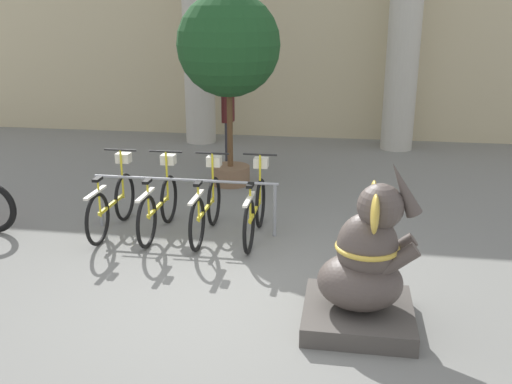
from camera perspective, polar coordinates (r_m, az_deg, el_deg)
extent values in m
plane|color=slate|center=(6.23, -2.66, -10.94)|extent=(60.00, 60.00, 0.00)
cube|color=#C6B78E|center=(13.99, 4.69, 17.69)|extent=(20.00, 0.20, 6.00)
cylinder|color=#BCB7A8|center=(13.40, -5.81, 15.53)|extent=(0.70, 0.70, 5.00)
cylinder|color=#BCB7A8|center=(13.00, 14.61, 15.01)|extent=(0.70, 0.70, 5.00)
cylinder|color=gray|center=(8.48, -15.29, -0.88)|extent=(0.05, 0.05, 0.75)
cylinder|color=gray|center=(7.80, 1.87, -1.85)|extent=(0.05, 0.05, 0.75)
cylinder|color=gray|center=(7.93, -7.17, 1.20)|extent=(2.62, 0.04, 0.04)
torus|color=black|center=(8.64, -12.99, -0.50)|extent=(0.05, 0.71, 0.71)
torus|color=black|center=(7.82, -15.55, -2.64)|extent=(0.05, 0.71, 0.71)
cube|color=yellow|center=(8.21, -14.23, -1.19)|extent=(0.04, 0.85, 0.04)
cube|color=silver|center=(7.70, -15.78, -0.06)|extent=(0.06, 0.59, 0.03)
cylinder|color=yellow|center=(7.82, -15.41, -0.66)|extent=(0.03, 0.03, 0.50)
cube|color=black|center=(7.74, -15.57, 1.24)|extent=(0.08, 0.18, 0.04)
cylinder|color=yellow|center=(8.50, -13.26, 1.74)|extent=(0.03, 0.03, 0.72)
cylinder|color=black|center=(8.41, -13.43, 4.10)|extent=(0.48, 0.03, 0.03)
cube|color=silver|center=(8.53, -13.11, 3.35)|extent=(0.20, 0.16, 0.14)
torus|color=black|center=(8.42, -8.70, -0.71)|extent=(0.05, 0.71, 0.71)
torus|color=black|center=(7.58, -10.86, -2.94)|extent=(0.05, 0.71, 0.71)
cube|color=yellow|center=(7.98, -9.74, -1.43)|extent=(0.04, 0.85, 0.04)
cube|color=silver|center=(7.46, -11.03, -0.28)|extent=(0.06, 0.59, 0.03)
cylinder|color=yellow|center=(7.58, -10.72, -0.90)|extent=(0.03, 0.03, 0.50)
cube|color=black|center=(7.50, -10.84, 1.06)|extent=(0.08, 0.18, 0.04)
cylinder|color=yellow|center=(8.28, -8.90, 1.58)|extent=(0.03, 0.03, 0.72)
cylinder|color=black|center=(8.19, -9.02, 4.01)|extent=(0.48, 0.03, 0.03)
cube|color=silver|center=(8.31, -8.76, 3.24)|extent=(0.20, 0.16, 0.14)
torus|color=black|center=(8.25, -4.22, -0.93)|extent=(0.05, 0.71, 0.71)
torus|color=black|center=(7.39, -5.91, -3.25)|extent=(0.05, 0.71, 0.71)
cube|color=yellow|center=(7.80, -5.03, -1.68)|extent=(0.04, 0.85, 0.04)
cube|color=silver|center=(7.26, -6.00, -0.53)|extent=(0.06, 0.59, 0.03)
cylinder|color=yellow|center=(7.39, -5.78, -1.16)|extent=(0.03, 0.03, 0.50)
cube|color=black|center=(7.31, -5.84, 0.85)|extent=(0.08, 0.18, 0.04)
cylinder|color=yellow|center=(8.11, -4.35, 1.40)|extent=(0.03, 0.03, 0.72)
cylinder|color=black|center=(8.01, -4.41, 3.88)|extent=(0.48, 0.03, 0.03)
cube|color=silver|center=(8.14, -4.22, 3.09)|extent=(0.20, 0.16, 0.14)
torus|color=black|center=(8.16, 0.44, -1.11)|extent=(0.05, 0.71, 0.71)
torus|color=black|center=(7.27, -0.71, -3.49)|extent=(0.05, 0.71, 0.71)
cube|color=yellow|center=(7.70, -0.10, -1.88)|extent=(0.04, 0.85, 0.04)
cube|color=silver|center=(7.15, -0.72, -0.73)|extent=(0.06, 0.59, 0.03)
cylinder|color=yellow|center=(7.28, -0.58, -1.37)|extent=(0.03, 0.03, 0.50)
cube|color=black|center=(7.20, -0.59, 0.67)|extent=(0.08, 0.18, 0.04)
cylinder|color=yellow|center=(8.01, 0.40, 1.25)|extent=(0.03, 0.03, 0.72)
cylinder|color=black|center=(7.91, 0.40, 3.76)|extent=(0.48, 0.03, 0.03)
cube|color=silver|center=(8.04, 0.51, 2.96)|extent=(0.20, 0.16, 0.14)
cube|color=#4C4742|center=(5.88, 10.14, -11.98)|extent=(1.08, 1.08, 0.19)
ellipsoid|color=#4C423D|center=(5.71, 10.34, -8.80)|extent=(0.83, 0.73, 0.54)
ellipsoid|color=#4C423D|center=(5.56, 11.05, -5.44)|extent=(0.59, 0.54, 0.68)
sphere|color=#4C423D|center=(5.42, 12.34, -1.44)|extent=(0.44, 0.44, 0.44)
ellipsoid|color=gold|center=(5.63, 11.64, -0.68)|extent=(0.08, 0.31, 0.37)
ellipsoid|color=gold|center=(5.21, 11.80, -2.19)|extent=(0.08, 0.31, 0.37)
cone|color=#4C423D|center=(5.38, 14.55, 0.36)|extent=(0.37, 0.16, 0.55)
cylinder|color=#4C423D|center=(5.72, 13.68, -5.75)|extent=(0.44, 0.15, 0.39)
cylinder|color=#4C423D|center=(5.50, 13.85, -6.75)|extent=(0.44, 0.15, 0.39)
torus|color=gold|center=(5.56, 11.05, -5.44)|extent=(0.62, 0.62, 0.05)
cylinder|color=#28282D|center=(11.58, -2.67, 4.97)|extent=(0.11, 0.11, 0.88)
cylinder|color=#28282D|center=(11.42, -2.85, 4.79)|extent=(0.11, 0.11, 0.88)
cube|color=#4C1919|center=(11.36, -2.82, 8.65)|extent=(0.20, 0.32, 0.66)
sphere|color=tan|center=(11.29, -2.85, 10.99)|extent=(0.24, 0.24, 0.24)
cylinder|color=#4C1919|center=(11.55, -2.61, 8.97)|extent=(0.07, 0.07, 0.59)
cylinder|color=#4C1919|center=(11.16, -3.03, 8.66)|extent=(0.07, 0.07, 0.59)
cylinder|color=brown|center=(10.26, -2.56, 1.72)|extent=(0.69, 0.69, 0.33)
cylinder|color=brown|center=(10.06, -2.63, 6.49)|extent=(0.10, 0.10, 1.41)
sphere|color=#1E4C23|center=(9.88, -2.75, 14.52)|extent=(1.75, 1.75, 1.75)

